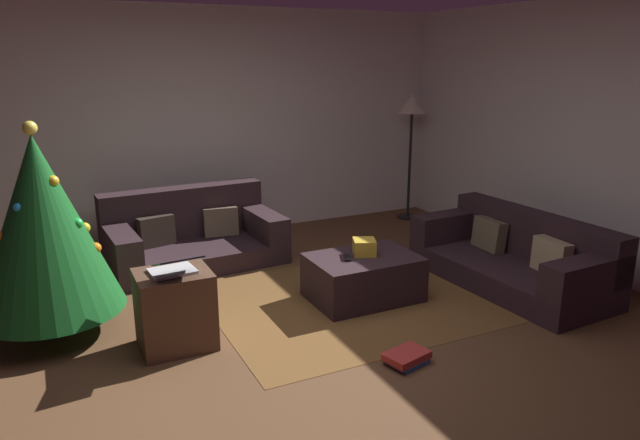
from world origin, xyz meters
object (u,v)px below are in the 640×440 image
ottoman (363,278)px  gift_box (364,247)px  laptop (174,267)px  couch_left (191,236)px  couch_right (516,257)px  book_stack (407,358)px  side_table (175,310)px  tv_remote (347,257)px  corner_lamp (412,113)px  christmas_tree (43,225)px

ottoman → gift_box: (0.03, 0.04, 0.26)m
gift_box → laptop: laptop is taller
couch_left → couch_right: couch_left is taller
laptop → book_stack: size_ratio=1.25×
side_table → book_stack: size_ratio=1.70×
couch_right → ottoman: bearing=75.4°
book_stack → side_table: bearing=145.0°
couch_left → side_table: couch_left is taller
tv_remote → corner_lamp: size_ratio=0.10×
gift_box → book_stack: (-0.32, -1.15, -0.41)m
couch_left → ottoman: (1.09, -1.66, -0.07)m
ottoman → gift_box: size_ratio=4.82×
tv_remote → book_stack: 1.18m
tv_remote → laptop: 1.54m
gift_box → side_table: 1.71m
laptop → book_stack: laptop is taller
tv_remote → corner_lamp: bearing=70.2°
christmas_tree → couch_right: bearing=-11.1°
couch_left → tv_remote: size_ratio=11.02×
couch_right → christmas_tree: 4.03m
laptop → corner_lamp: corner_lamp is taller
couch_left → tv_remote: (0.94, -1.65, 0.14)m
side_table → book_stack: 1.69m
ottoman → gift_box: bearing=55.6°
couch_right → corner_lamp: 2.65m
christmas_tree → laptop: christmas_tree is taller
christmas_tree → corner_lamp: 4.64m
couch_right → ottoman: couch_right is taller
tv_remote → laptop: (-1.50, -0.22, 0.23)m
couch_right → gift_box: 1.48m
side_table → book_stack: bearing=-35.0°
couch_left → couch_right: bearing=138.9°
side_table → ottoman: bearing=5.3°
gift_box → book_stack: gift_box is taller
ottoman → christmas_tree: size_ratio=0.57×
gift_box → side_table: side_table is taller
christmas_tree → laptop: (0.79, -0.67, -0.23)m
corner_lamp → couch_right: bearing=-100.1°
tv_remote → laptop: bearing=-146.6°
ottoman → laptop: laptop is taller
tv_remote → christmas_tree: (-2.29, 0.45, 0.46)m
side_table → book_stack: (1.37, -0.96, -0.24)m
couch_right → christmas_tree: bearing=76.3°
corner_lamp → laptop: bearing=-147.2°
couch_right → laptop: laptop is taller
couch_right → laptop: size_ratio=4.50×
tv_remote → couch_right: bearing=13.9°
ottoman → side_table: bearing=-174.7°
tv_remote → side_table: 1.52m
christmas_tree → book_stack: christmas_tree is taller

